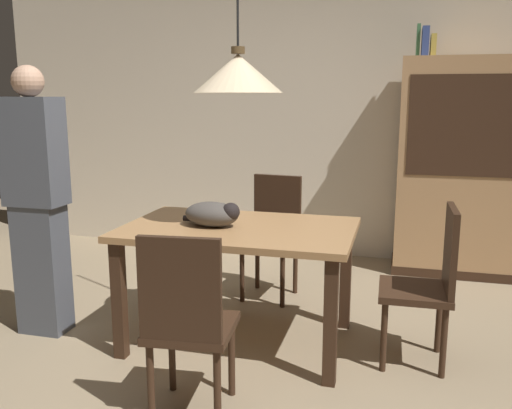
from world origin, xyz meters
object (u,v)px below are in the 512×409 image
(cat_sleeping, at_px, (213,214))
(hutch_bookcase, at_px, (464,173))
(chair_near_front, at_px, (187,318))
(book_yellow_short, at_px, (433,46))
(book_blue_wide, at_px, (425,42))
(chair_right_side, at_px, (430,279))
(chair_far_back, at_px, (273,231))
(book_green_slim, at_px, (418,41))
(pendant_lamp, at_px, (238,73))
(person_standing, at_px, (37,202))
(dining_table, at_px, (239,242))

(cat_sleeping, distance_m, hutch_bookcase, 2.45)
(chair_near_front, distance_m, book_yellow_short, 3.25)
(book_blue_wide, bearing_deg, chair_right_side, -88.51)
(chair_far_back, xyz_separation_m, cat_sleeping, (-0.16, -0.92, 0.32))
(cat_sleeping, xyz_separation_m, hutch_bookcase, (1.61, 1.85, 0.06))
(book_blue_wide, distance_m, book_yellow_short, 0.07)
(chair_near_front, relative_size, book_green_slim, 3.58)
(cat_sleeping, xyz_separation_m, pendant_lamp, (0.15, 0.04, 0.84))
(chair_far_back, bearing_deg, book_green_slim, 42.57)
(chair_near_front, bearing_deg, book_blue_wide, 68.23)
(book_blue_wide, bearing_deg, person_standing, -140.02)
(pendant_lamp, xyz_separation_m, book_green_slim, (1.02, 1.81, 0.32))
(chair_right_side, relative_size, book_green_slim, 3.58)
(dining_table, bearing_deg, person_standing, -172.23)
(chair_far_back, relative_size, chair_right_side, 1.00)
(chair_far_back, height_order, pendant_lamp, pendant_lamp)
(hutch_bookcase, distance_m, book_green_slim, 1.17)
(pendant_lamp, distance_m, book_green_slim, 2.10)
(chair_far_back, relative_size, book_blue_wide, 3.88)
(pendant_lamp, height_order, book_blue_wide, pendant_lamp)
(book_yellow_short, bearing_deg, hutch_bookcase, -0.27)
(cat_sleeping, bearing_deg, book_yellow_short, 54.97)
(book_green_slim, bearing_deg, cat_sleeping, -122.42)
(dining_table, xyz_separation_m, chair_far_back, (0.01, 0.88, -0.14))
(cat_sleeping, xyz_separation_m, person_standing, (-1.14, -0.14, 0.04))
(chair_near_front, relative_size, book_yellow_short, 4.65)
(dining_table, distance_m, cat_sleeping, 0.24)
(book_yellow_short, bearing_deg, person_standing, -140.78)
(dining_table, relative_size, cat_sleeping, 3.58)
(pendant_lamp, height_order, book_green_slim, pendant_lamp)
(dining_table, distance_m, book_blue_wide, 2.49)
(pendant_lamp, bearing_deg, cat_sleeping, -165.31)
(pendant_lamp, xyz_separation_m, book_blue_wide, (1.08, 1.81, 0.31))
(person_standing, bearing_deg, chair_right_side, 4.20)
(pendant_lamp, bearing_deg, chair_right_side, 0.09)
(book_green_slim, height_order, person_standing, book_green_slim)
(chair_right_side, distance_m, person_standing, 2.45)
(book_yellow_short, bearing_deg, chair_near_front, -112.95)
(dining_table, height_order, chair_right_side, chair_right_side)
(chair_near_front, height_order, hutch_bookcase, hutch_bookcase)
(pendant_lamp, xyz_separation_m, hutch_bookcase, (1.46, 1.81, -0.77))
(book_blue_wide, distance_m, person_standing, 3.28)
(dining_table, relative_size, hutch_bookcase, 0.76)
(cat_sleeping, relative_size, person_standing, 0.23)
(dining_table, xyz_separation_m, book_green_slim, (1.02, 1.81, 1.33))
(chair_right_side, xyz_separation_m, pendant_lamp, (-1.13, -0.00, 1.15))
(chair_far_back, height_order, hutch_bookcase, hutch_bookcase)
(chair_near_front, relative_size, person_standing, 0.54)
(hutch_bookcase, height_order, book_blue_wide, book_blue_wide)
(cat_sleeping, height_order, hutch_bookcase, hutch_bookcase)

